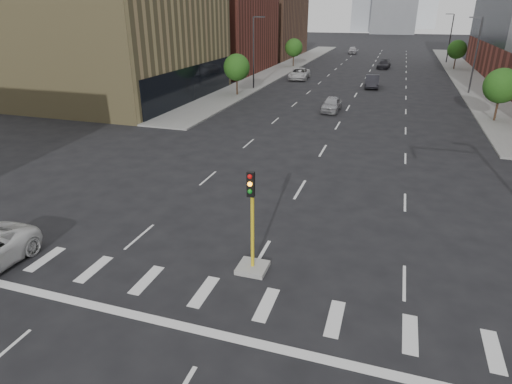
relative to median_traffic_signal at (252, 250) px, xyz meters
The scene contains 18 objects.
sidewalk_left_far 66.75m from the median_traffic_signal, 102.99° to the left, with size 5.00×92.00×0.15m, color gray.
sidewalk_right_far 66.75m from the median_traffic_signal, 77.01° to the left, with size 5.00×92.00×0.15m, color gray.
building_left_mid 41.90m from the median_traffic_signal, 131.55° to the left, with size 20.00×24.00×14.00m, color #8E7E50.
building_left_far_a 63.52m from the median_traffic_signal, 115.74° to the left, with size 20.00×22.00×12.00m, color brown.
building_left_far_b 87.64m from the median_traffic_signal, 108.32° to the left, with size 20.00×24.00×13.00m, color brown.
median_traffic_signal is the anchor object (origin of this frame).
streetlight_right_a 48.12m from the median_traffic_signal, 73.76° to the left, with size 1.60×0.22×9.07m.
streetlight_right_b 82.23m from the median_traffic_signal, 80.60° to the left, with size 1.60×0.22×9.07m.
streetlight_left 43.36m from the median_traffic_signal, 108.10° to the left, with size 1.60×0.22×9.07m.
tree_left_near 38.73m from the median_traffic_signal, 111.23° to the left, with size 3.20×3.20×4.85m.
tree_left_far 67.54m from the median_traffic_signal, 101.97° to the left, with size 3.20×3.20×4.85m.
tree_right_near 34.13m from the median_traffic_signal, 65.72° to the left, with size 3.20×3.20×4.85m.
tree_right_far 72.44m from the median_traffic_signal, 78.85° to the left, with size 3.20×3.20×4.85m.
car_near_left 30.81m from the median_traffic_signal, 92.79° to the left, with size 1.78×4.42×1.50m, color #9D9DA1.
car_mid_right 47.08m from the median_traffic_signal, 88.17° to the left, with size 1.76×5.05×1.66m, color black.
car_far_left 52.38m from the median_traffic_signal, 100.56° to the left, with size 2.74×5.95×1.65m, color #B9B9B9.
car_deep_right 68.55m from the median_traffic_signal, 88.25° to the left, with size 1.99×4.90×1.42m, color black.
car_distant 95.17m from the median_traffic_signal, 93.80° to the left, with size 1.94×4.81×1.64m, color #A3A2A6.
Camera 1 is at (4.77, -5.24, 9.97)m, focal length 30.00 mm.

